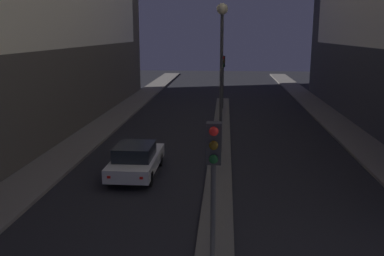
{
  "coord_description": "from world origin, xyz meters",
  "views": [
    {
      "loc": [
        0.23,
        -5.23,
        6.26
      ],
      "look_at": [
        -1.8,
        20.36,
        0.5
      ],
      "focal_mm": 40.0,
      "sensor_mm": 36.0,
      "label": 1
    }
  ],
  "objects_px": {
    "traffic_light_near": "(213,174)",
    "car_left_lane": "(136,159)",
    "street_lamp": "(222,49)",
    "traffic_light_mid": "(223,70)"
  },
  "relations": [
    {
      "from": "traffic_light_near",
      "to": "traffic_light_mid",
      "type": "relative_size",
      "value": 1.0
    },
    {
      "from": "car_left_lane",
      "to": "street_lamp",
      "type": "bearing_deg",
      "value": 45.45
    },
    {
      "from": "traffic_light_mid",
      "to": "car_left_lane",
      "type": "relative_size",
      "value": 0.95
    },
    {
      "from": "street_lamp",
      "to": "traffic_light_near",
      "type": "bearing_deg",
      "value": -90.0
    },
    {
      "from": "traffic_light_mid",
      "to": "car_left_lane",
      "type": "bearing_deg",
      "value": -102.33
    },
    {
      "from": "traffic_light_near",
      "to": "street_lamp",
      "type": "height_order",
      "value": "street_lamp"
    },
    {
      "from": "car_left_lane",
      "to": "traffic_light_mid",
      "type": "bearing_deg",
      "value": 77.67
    },
    {
      "from": "traffic_light_mid",
      "to": "street_lamp",
      "type": "xyz_separation_m",
      "value": [
        0.0,
        -13.14,
        2.18
      ]
    },
    {
      "from": "traffic_light_near",
      "to": "car_left_lane",
      "type": "height_order",
      "value": "traffic_light_near"
    },
    {
      "from": "street_lamp",
      "to": "car_left_lane",
      "type": "distance_m",
      "value": 7.07
    }
  ]
}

